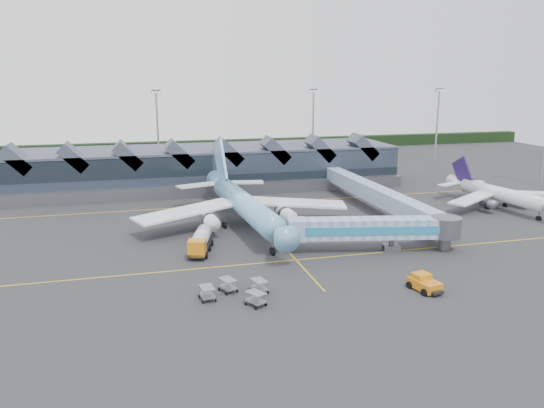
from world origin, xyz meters
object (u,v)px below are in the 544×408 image
object	(u,v)px
main_airliner	(243,203)
fuel_truck	(201,240)
regional_jet	(497,193)
jet_bridge	(384,229)
pushback_tug	(424,283)

from	to	relation	value
main_airliner	fuel_truck	size ratio (longest dim) A/B	4.55
regional_jet	jet_bridge	xyz separation A→B (m)	(-34.22, -19.04, 0.43)
main_airliner	pushback_tug	size ratio (longest dim) A/B	9.21
main_airliner	regional_jet	distance (m)	52.11
fuel_truck	pushback_tug	distance (m)	33.16
fuel_truck	pushback_tug	xyz separation A→B (m)	(24.79, -22.01, -0.95)
fuel_truck	regional_jet	bearing A→B (deg)	27.55
regional_jet	fuel_truck	bearing A→B (deg)	-177.22
jet_bridge	fuel_truck	world-z (taller)	jet_bridge
jet_bridge	pushback_tug	distance (m)	15.67
fuel_truck	pushback_tug	world-z (taller)	fuel_truck
regional_jet	fuel_truck	xyz separation A→B (m)	(-61.04, -12.35, -1.18)
pushback_tug	fuel_truck	bearing A→B (deg)	126.33
regional_jet	fuel_truck	size ratio (longest dim) A/B	2.83
main_airliner	pushback_tug	world-z (taller)	main_airliner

